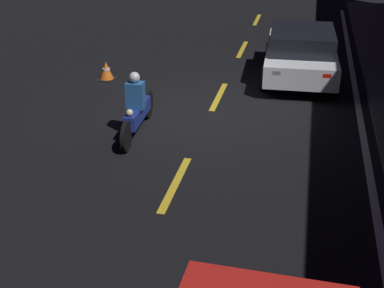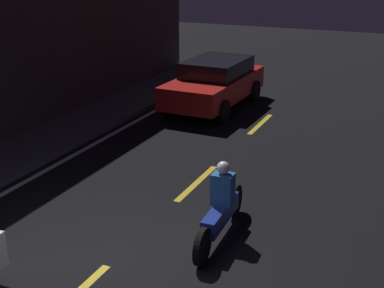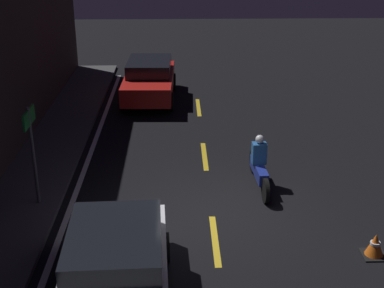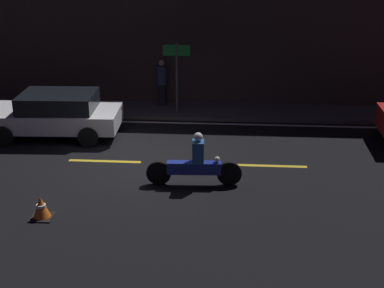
{
  "view_description": "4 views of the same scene",
  "coord_description": "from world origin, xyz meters",
  "px_view_note": "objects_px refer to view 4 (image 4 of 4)",
  "views": [
    {
      "loc": [
        11.44,
        2.04,
        4.67
      ],
      "look_at": [
        3.63,
        0.33,
        0.87
      ],
      "focal_mm": 50.0,
      "sensor_mm": 36.0,
      "label": 1
    },
    {
      "loc": [
        -6.03,
        -4.19,
        4.65
      ],
      "look_at": [
        3.16,
        -0.04,
        1.0
      ],
      "focal_mm": 50.0,
      "sensor_mm": 36.0,
      "label": 2
    },
    {
      "loc": [
        -10.81,
        0.78,
        6.29
      ],
      "look_at": [
        1.61,
        0.42,
        1.17
      ],
      "focal_mm": 50.0,
      "sensor_mm": 36.0,
      "label": 3
    },
    {
      "loc": [
        2.36,
        -13.3,
        5.75
      ],
      "look_at": [
        1.43,
        -0.41,
        0.74
      ],
      "focal_mm": 50.0,
      "sensor_mm": 36.0,
      "label": 4
    }
  ],
  "objects_px": {
    "sedan_white": "(55,113)",
    "pedestrian": "(162,82)",
    "motorcycle": "(194,164)",
    "traffic_cone_near": "(41,208)",
    "shop_sign": "(177,64)"
  },
  "relations": [
    {
      "from": "sedan_white",
      "to": "pedestrian",
      "type": "height_order",
      "value": "pedestrian"
    },
    {
      "from": "sedan_white",
      "to": "pedestrian",
      "type": "distance_m",
      "value": 4.28
    },
    {
      "from": "sedan_white",
      "to": "motorcycle",
      "type": "xyz_separation_m",
      "value": [
        4.49,
        -3.2,
        -0.17
      ]
    },
    {
      "from": "traffic_cone_near",
      "to": "pedestrian",
      "type": "bearing_deg",
      "value": 78.77
    },
    {
      "from": "motorcycle",
      "to": "traffic_cone_near",
      "type": "distance_m",
      "value": 3.76
    },
    {
      "from": "sedan_white",
      "to": "traffic_cone_near",
      "type": "height_order",
      "value": "sedan_white"
    },
    {
      "from": "motorcycle",
      "to": "shop_sign",
      "type": "relative_size",
      "value": 0.98
    },
    {
      "from": "traffic_cone_near",
      "to": "motorcycle",
      "type": "bearing_deg",
      "value": 30.77
    },
    {
      "from": "pedestrian",
      "to": "shop_sign",
      "type": "distance_m",
      "value": 1.41
    },
    {
      "from": "sedan_white",
      "to": "traffic_cone_near",
      "type": "relative_size",
      "value": 8.14
    },
    {
      "from": "traffic_cone_near",
      "to": "shop_sign",
      "type": "relative_size",
      "value": 0.21
    },
    {
      "from": "sedan_white",
      "to": "shop_sign",
      "type": "bearing_deg",
      "value": -150.22
    },
    {
      "from": "motorcycle",
      "to": "traffic_cone_near",
      "type": "bearing_deg",
      "value": -151.89
    },
    {
      "from": "motorcycle",
      "to": "traffic_cone_near",
      "type": "height_order",
      "value": "motorcycle"
    },
    {
      "from": "motorcycle",
      "to": "pedestrian",
      "type": "distance_m",
      "value": 6.54
    }
  ]
}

